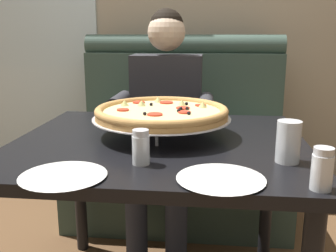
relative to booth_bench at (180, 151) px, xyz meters
The scene contains 10 objects.
booth_bench is the anchor object (origin of this frame).
dining_table 0.99m from the booth_bench, 90.00° to the right, with size 1.10×0.98×0.75m.
diner_main 0.42m from the booth_bench, 103.43° to the right, with size 0.54×0.64×1.27m.
pizza 1.00m from the booth_bench, 89.84° to the right, with size 0.54×0.54×0.13m.
shaker_oregano 1.30m from the booth_bench, 90.95° to the right, with size 0.05×0.05×0.11m.
shaker_parmesan 1.52m from the booth_bench, 70.85° to the right, with size 0.06×0.06×0.11m.
plate_near_left 1.41m from the booth_bench, 80.59° to the right, with size 0.25×0.25×0.02m.
plate_near_right 1.44m from the booth_bench, 99.07° to the right, with size 0.25×0.25×0.02m.
drinking_glass 1.31m from the booth_bench, 69.58° to the right, with size 0.08×0.08×0.13m.
patio_chair 1.65m from the booth_bench, 138.01° to the left, with size 0.40×0.40×0.86m.
Camera 1 is at (0.19, -1.41, 1.15)m, focal length 41.39 mm.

